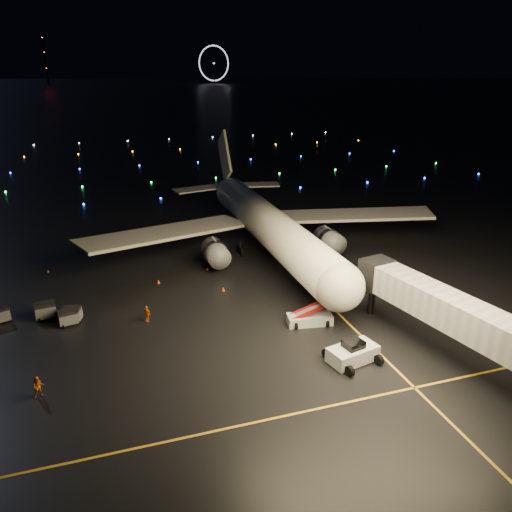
% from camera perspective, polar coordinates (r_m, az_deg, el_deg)
% --- Properties ---
extents(ground, '(2000.00, 2000.00, 0.00)m').
position_cam_1_polar(ground, '(341.24, -16.54, 15.83)').
color(ground, black).
rests_on(ground, ground).
extents(lane_centre, '(0.25, 80.00, 0.02)m').
position_cam_1_polar(lane_centre, '(65.47, 5.23, -2.48)').
color(lane_centre, gold).
rests_on(lane_centre, ground).
extents(lane_cross, '(60.00, 0.25, 0.02)m').
position_cam_1_polar(lane_cross, '(40.36, -3.74, -19.16)').
color(lane_cross, gold).
rests_on(lane_cross, ground).
extents(airliner, '(53.46, 50.80, 15.12)m').
position_cam_1_polar(airliner, '(73.36, 0.66, 6.44)').
color(airliner, silver).
rests_on(airliner, ground).
extents(pushback_tug, '(5.06, 3.40, 2.21)m').
position_cam_1_polar(pushback_tug, '(48.08, 11.01, -10.63)').
color(pushback_tug, silver).
rests_on(pushback_tug, ground).
extents(belt_loader, '(7.24, 3.05, 3.40)m').
position_cam_1_polar(belt_loader, '(53.59, 6.20, -6.10)').
color(belt_loader, silver).
rests_on(belt_loader, ground).
extents(crew_b, '(1.05, 0.88, 1.94)m').
position_cam_1_polar(crew_b, '(46.55, -23.60, -13.54)').
color(crew_b, orange).
rests_on(crew_b, ground).
extents(crew_c, '(0.99, 1.15, 1.86)m').
position_cam_1_polar(crew_c, '(55.40, -12.37, -6.45)').
color(crew_c, orange).
rests_on(crew_c, ground).
extents(safety_cone_0, '(0.54, 0.54, 0.50)m').
position_cam_1_polar(safety_cone_0, '(61.54, -3.77, -3.78)').
color(safety_cone_0, '#F1500F').
rests_on(safety_cone_0, ground).
extents(safety_cone_1, '(0.41, 0.41, 0.45)m').
position_cam_1_polar(safety_cone_1, '(67.98, -5.63, -1.39)').
color(safety_cone_1, '#F1500F').
rests_on(safety_cone_1, ground).
extents(safety_cone_2, '(0.49, 0.49, 0.50)m').
position_cam_1_polar(safety_cone_2, '(64.74, -11.10, -2.85)').
color(safety_cone_2, '#F1500F').
rests_on(safety_cone_2, ground).
extents(safety_cone_3, '(0.43, 0.43, 0.44)m').
position_cam_1_polar(safety_cone_3, '(72.37, -22.68, -1.58)').
color(safety_cone_3, '#F1500F').
rests_on(safety_cone_3, ground).
extents(ferris_wheel, '(49.33, 16.80, 52.00)m').
position_cam_1_polar(ferris_wheel, '(781.55, -4.83, 20.95)').
color(ferris_wheel, black).
rests_on(ferris_wheel, ground).
extents(radio_mast, '(1.80, 1.80, 64.00)m').
position_cam_1_polar(radio_mast, '(781.52, -22.94, 19.93)').
color(radio_mast, black).
rests_on(radio_mast, ground).
extents(taxiway_lights, '(164.00, 92.00, 0.36)m').
position_cam_1_polar(taxiway_lights, '(148.79, -13.26, 10.47)').
color(taxiway_lights, black).
rests_on(taxiway_lights, ground).
extents(baggage_cart_0, '(2.17, 1.79, 1.60)m').
position_cam_1_polar(baggage_cart_0, '(57.81, -20.28, -6.26)').
color(baggage_cart_0, gray).
rests_on(baggage_cart_0, ground).
extents(baggage_cart_1, '(2.30, 1.75, 1.81)m').
position_cam_1_polar(baggage_cart_1, '(59.48, -22.92, -5.75)').
color(baggage_cart_1, gray).
rests_on(baggage_cart_1, ground).
extents(baggage_cart_2, '(2.14, 1.69, 1.62)m').
position_cam_1_polar(baggage_cart_2, '(57.21, -20.70, -6.60)').
color(baggage_cart_2, gray).
rests_on(baggage_cart_2, ground).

